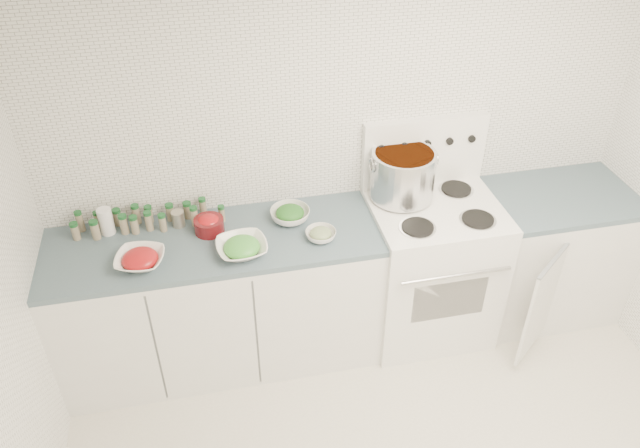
# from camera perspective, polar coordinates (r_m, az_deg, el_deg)

# --- Properties ---
(room_walls) EXTENTS (3.54, 3.04, 2.52)m
(room_walls) POSITION_cam_1_polar(r_m,az_deg,el_deg) (2.30, 11.67, -3.62)
(room_walls) COLOR white
(room_walls) RESTS_ON ground
(counter_left) EXTENTS (1.85, 0.62, 0.90)m
(counter_left) POSITION_cam_1_polar(r_m,az_deg,el_deg) (3.78, -9.09, -6.86)
(counter_left) COLOR white
(counter_left) RESTS_ON ground
(stove) EXTENTS (0.76, 0.70, 1.36)m
(stove) POSITION_cam_1_polar(r_m,az_deg,el_deg) (3.96, 9.95, -3.66)
(stove) COLOR white
(stove) RESTS_ON ground
(counter_right) EXTENTS (0.89, 0.87, 0.90)m
(counter_right) POSITION_cam_1_polar(r_m,az_deg,el_deg) (4.33, 20.10, -2.48)
(counter_right) COLOR white
(counter_right) RESTS_ON ground
(stock_pot) EXTENTS (0.40, 0.38, 0.29)m
(stock_pot) POSITION_cam_1_polar(r_m,az_deg,el_deg) (3.67, 7.58, 4.66)
(stock_pot) COLOR silver
(stock_pot) RESTS_ON stove
(bowl_tomato) EXTENTS (0.30, 0.30, 0.08)m
(bowl_tomato) POSITION_cam_1_polar(r_m,az_deg,el_deg) (3.39, -16.13, -3.11)
(bowl_tomato) COLOR white
(bowl_tomato) RESTS_ON counter_left
(bowl_snowpea) EXTENTS (0.30, 0.30, 0.09)m
(bowl_snowpea) POSITION_cam_1_polar(r_m,az_deg,el_deg) (3.35, -7.16, -2.13)
(bowl_snowpea) COLOR white
(bowl_snowpea) RESTS_ON counter_left
(bowl_broccoli) EXTENTS (0.29, 0.29, 0.09)m
(bowl_broccoli) POSITION_cam_1_polar(r_m,az_deg,el_deg) (3.57, -2.75, 0.90)
(bowl_broccoli) COLOR white
(bowl_broccoli) RESTS_ON counter_left
(bowl_zucchini) EXTENTS (0.19, 0.19, 0.07)m
(bowl_zucchini) POSITION_cam_1_polar(r_m,az_deg,el_deg) (3.43, 0.07, -0.95)
(bowl_zucchini) COLOR white
(bowl_zucchini) RESTS_ON counter_left
(bowl_pepper) EXTENTS (0.17, 0.17, 0.10)m
(bowl_pepper) POSITION_cam_1_polar(r_m,az_deg,el_deg) (3.53, -10.12, -0.02)
(bowl_pepper) COLOR #510E11
(bowl_pepper) RESTS_ON counter_left
(salt_canister) EXTENTS (0.10, 0.10, 0.16)m
(salt_canister) POSITION_cam_1_polar(r_m,az_deg,el_deg) (3.64, -18.97, 0.24)
(salt_canister) COLOR white
(salt_canister) RESTS_ON counter_left
(tin_can) EXTENTS (0.08, 0.08, 0.09)m
(tin_can) POSITION_cam_1_polar(r_m,az_deg,el_deg) (3.61, -12.84, 0.47)
(tin_can) COLOR #9D9585
(tin_can) RESTS_ON counter_left
(spice_cluster) EXTENTS (0.84, 0.16, 0.13)m
(spice_cluster) POSITION_cam_1_polar(r_m,az_deg,el_deg) (3.64, -15.96, 0.48)
(spice_cluster) COLOR gray
(spice_cluster) RESTS_ON counter_left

